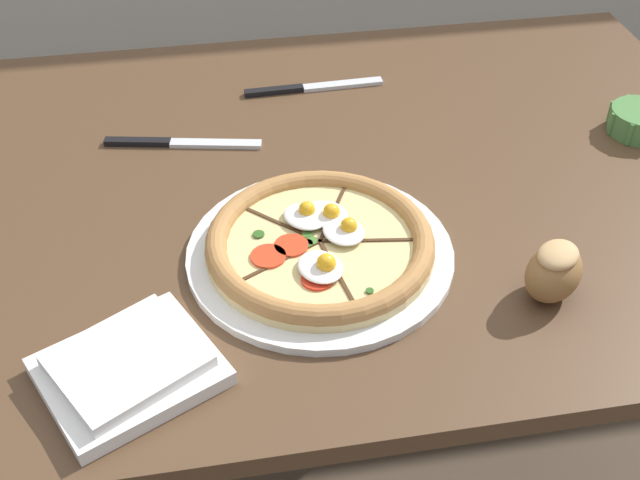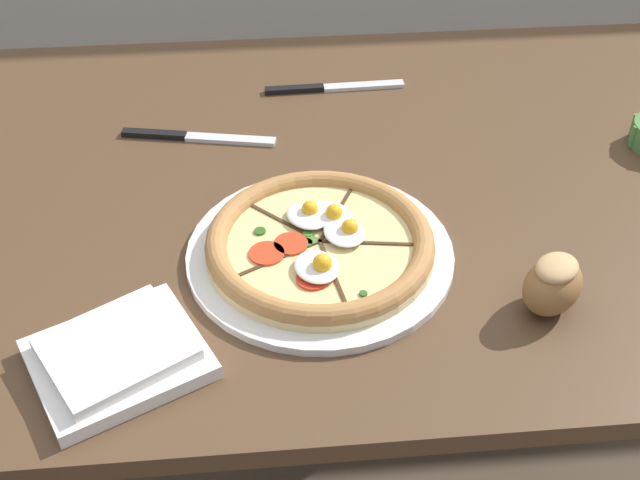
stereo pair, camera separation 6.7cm
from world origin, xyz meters
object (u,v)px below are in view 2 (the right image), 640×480
object	(u,v)px
pizza	(320,246)
napkin_folded	(118,355)
knife_main	(196,137)
knife_spare	(333,87)
dining_table	(360,228)
bread_piece_near	(553,284)

from	to	relation	value
pizza	napkin_folded	xyz separation A→B (m)	(-0.25, -0.17, -0.00)
napkin_folded	knife_main	xyz separation A→B (m)	(0.08, 0.48, -0.01)
knife_spare	dining_table	bearing A→B (deg)	-87.95
dining_table	napkin_folded	distance (m)	0.50
dining_table	napkin_folded	size ratio (longest dim) A/B	5.35
knife_main	dining_table	bearing A→B (deg)	-15.65
pizza	dining_table	bearing A→B (deg)	65.38
dining_table	knife_spare	bearing A→B (deg)	93.75
knife_main	knife_spare	world-z (taller)	same
pizza	napkin_folded	size ratio (longest dim) A/B	1.49
bread_piece_near	knife_spare	distance (m)	0.61
bread_piece_near	knife_spare	world-z (taller)	bread_piece_near
knife_main	knife_spare	size ratio (longest dim) A/B	1.01
napkin_folded	knife_main	distance (m)	0.48
knife_spare	knife_main	bearing A→B (deg)	-151.13
bread_piece_near	pizza	bearing A→B (deg)	156.24
dining_table	pizza	size ratio (longest dim) A/B	3.59
pizza	napkin_folded	distance (m)	0.30
napkin_folded	knife_main	size ratio (longest dim) A/B	0.96
napkin_folded	bread_piece_near	world-z (taller)	bread_piece_near
dining_table	knife_spare	distance (m)	0.29
napkin_folded	knife_spare	xyz separation A→B (m)	(0.32, 0.62, -0.01)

